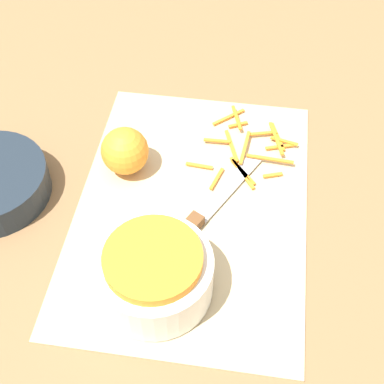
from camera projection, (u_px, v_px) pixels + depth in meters
ground_plane at (192, 207)px, 0.79m from camera, size 4.00×4.00×0.00m
cutting_board at (192, 206)px, 0.78m from camera, size 0.47×0.33×0.01m
bowl_speckled at (154, 273)px, 0.67m from camera, size 0.15×0.15×0.08m
knife at (190, 227)px, 0.75m from camera, size 0.24×0.14×0.02m
orange_left at (125, 151)px, 0.80m from camera, size 0.07×0.07×0.07m
peel_pile at (249, 147)px, 0.85m from camera, size 0.18×0.17×0.01m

